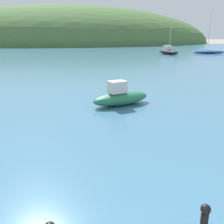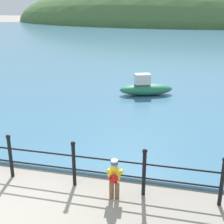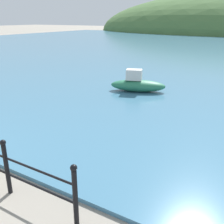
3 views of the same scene
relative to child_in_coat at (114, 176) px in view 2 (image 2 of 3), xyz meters
The scene contains 6 objects.
ground_plane 2.55m from the child_in_coat, 151.84° to the right, with size 200.00×200.00×0.00m, color gray.
water 30.91m from the child_in_coat, 94.05° to the left, with size 80.00×60.00×0.10m, color teal.
far_hillside 70.62m from the child_in_coat, 91.77° to the left, with size 76.08×41.84×19.18m.
iron_railing 2.00m from the child_in_coat, behind, with size 8.83×0.12×1.21m.
child_in_coat is the anchor object (origin of this frame).
boat_mid_harbor 8.55m from the child_in_coat, 92.95° to the left, with size 2.74×1.72×1.04m.
Camera 2 is at (3.60, -4.91, 4.36)m, focal length 50.00 mm.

